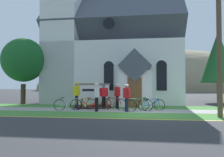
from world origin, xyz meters
The scene contains 22 objects.
ground centered at (0.00, 4.00, 0.00)m, with size 140.00×140.00×0.00m, color #333335.
sidewalk_slab centered at (-2.67, 1.56, 0.01)m, with size 32.00×2.08×0.01m, color #99968E.
grass_verge centered at (-2.67, -0.63, 0.00)m, with size 32.00×2.30×0.01m, color #427F33.
church_lawn centered at (-2.67, 3.88, 0.00)m, with size 24.00×2.57×0.01m, color #427F33.
curb_paint_stripe centered at (-2.67, -1.93, 0.00)m, with size 28.00×0.16×0.01m, color yellow.
church_building centered at (-3.09, 9.22, 4.87)m, with size 12.08×10.63×13.38m.
church_sign centered at (-3.48, 3.62, 1.11)m, with size 2.28×0.26×1.69m.
flower_bed centered at (-3.49, 3.22, 0.08)m, with size 2.80×2.80×0.34m.
bicycle_black centered at (-1.85, 1.77, 0.38)m, with size 1.69×0.68×0.83m.
bicycle_red centered at (-0.20, 1.21, 0.37)m, with size 1.64×0.64×0.83m.
bicycle_yellow centered at (-3.72, 1.68, 0.36)m, with size 1.63×0.57×0.77m.
bicycle_blue centered at (0.52, 1.82, 0.36)m, with size 1.65×0.39×0.77m.
bicycle_orange centered at (-4.60, 1.13, 0.37)m, with size 1.59×0.68×0.82m.
cyclist_in_yellow_jersey centered at (-2.59, 2.57, 0.93)m, with size 0.52×0.48×1.61m.
cyclist_in_blue_jersey centered at (-2.70, 0.75, 0.99)m, with size 0.27×0.73×1.69m.
cyclist_in_green_jersey centered at (-4.35, 2.16, 1.04)m, with size 0.35×0.73×1.75m.
cyclist_in_red_jersey centered at (-0.93, 0.81, 0.94)m, with size 0.43×0.70×1.62m.
cyclist_in_white_jersey centered at (-1.69, 2.55, 0.98)m, with size 0.43×0.64×1.67m.
utility_pole centered at (3.61, -0.85, 5.10)m, with size 3.12×0.28×9.23m.
roadside_conifer centered at (6.73, 9.40, 4.10)m, with size 3.23×3.23×6.44m.
yard_deciduous_tree centered at (-9.78, 5.08, 3.62)m, with size 3.52×3.52×5.42m.
distant_hill centered at (2.62, 57.49, 0.00)m, with size 72.49×38.98×24.36m, color #847A5B.
Camera 1 is at (0.13, -12.52, 1.54)m, focal length 36.78 mm.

